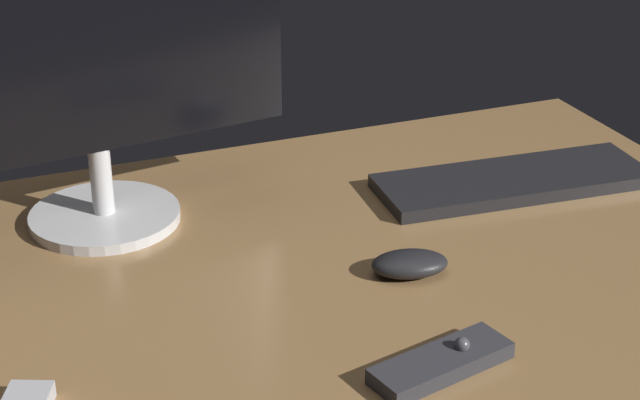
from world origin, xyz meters
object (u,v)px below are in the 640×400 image
at_px(monitor, 91,76).
at_px(keyboard, 513,181).
at_px(computer_mouse, 410,264).
at_px(media_remote, 442,363).

bearing_deg(monitor, keyboard, -18.73).
bearing_deg(keyboard, monitor, 173.38).
xyz_separation_m(keyboard, computer_mouse, (-0.27, -0.19, 0.01)).
bearing_deg(media_remote, computer_mouse, 60.68).
bearing_deg(keyboard, computer_mouse, -141.19).
bearing_deg(computer_mouse, monitor, 151.40).
distance_m(computer_mouse, media_remote, 0.22).
distance_m(keyboard, computer_mouse, 0.33).
relative_size(computer_mouse, media_remote, 0.57).
distance_m(monitor, media_remote, 0.62).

